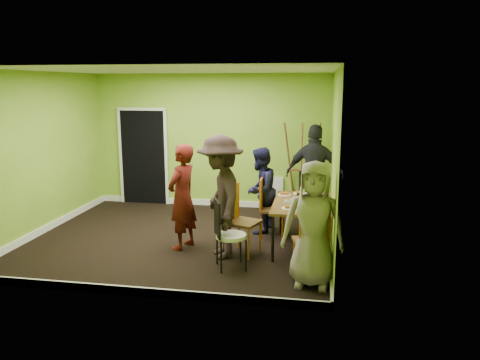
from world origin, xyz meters
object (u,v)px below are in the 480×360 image
object	(u,v)px
thermos	(302,194)
person_left_near	(221,197)
blue_bottle	(321,203)
orange_bottle	(295,197)
easel	(301,168)
chair_left_far	(268,204)
person_back_end	(315,175)
person_front_end	(313,224)
person_standing	(182,197)
chair_bentwood	(226,231)
chair_front_end	(312,237)
chair_back_end	(310,187)
person_left_far	(260,190)
dining_table	(302,206)
chair_left_near	(239,215)

from	to	relation	value
thermos	person_left_near	size ratio (longest dim) A/B	0.13
blue_bottle	orange_bottle	distance (m)	0.69
easel	orange_bottle	bearing A→B (deg)	-90.37
chair_left_far	thermos	distance (m)	0.81
blue_bottle	person_back_end	xyz separation A→B (m)	(-0.12, 1.78, 0.08)
orange_bottle	person_front_end	size ratio (longest dim) A/B	0.05
person_standing	chair_bentwood	bearing A→B (deg)	67.61
easel	blue_bottle	bearing A→B (deg)	-80.87
blue_bottle	chair_left_far	bearing A→B (deg)	135.41
person_back_end	orange_bottle	bearing A→B (deg)	85.39
chair_front_end	blue_bottle	size ratio (longest dim) A/B	5.16
chair_left_far	person_left_near	bearing A→B (deg)	-29.85
person_front_end	person_back_end	bearing A→B (deg)	95.56
orange_bottle	blue_bottle	bearing A→B (deg)	-52.57
chair_back_end	easel	xyz separation A→B (m)	(-0.21, 0.87, 0.20)
chair_back_end	chair_front_end	world-z (taller)	chair_front_end
person_standing	person_left_far	xyz separation A→B (m)	(1.10, 1.04, -0.08)
easel	orange_bottle	xyz separation A→B (m)	(-0.01, -1.97, -0.13)
dining_table	chair_left_near	xyz separation A→B (m)	(-0.95, -0.40, -0.09)
person_standing	person_left_far	distance (m)	1.52
person_front_end	person_left_near	bearing A→B (deg)	154.57
chair_left_near	easel	xyz separation A→B (m)	(0.84, 2.53, 0.31)
easel	person_left_far	xyz separation A→B (m)	(-0.65, -1.42, -0.16)
easel	person_left_near	distance (m)	2.93
chair_left_far	person_front_end	size ratio (longest dim) A/B	0.62
chair_left_far	easel	size ratio (longest dim) A/B	0.55
easel	person_front_end	distance (m)	3.56
person_left_far	chair_left_far	bearing A→B (deg)	52.22
blue_bottle	chair_front_end	bearing A→B (deg)	-97.41
chair_front_end	person_left_far	world-z (taller)	person_left_far
easel	orange_bottle	world-z (taller)	easel
person_front_end	blue_bottle	bearing A→B (deg)	89.69
chair_front_end	person_left_near	size ratio (longest dim) A/B	0.57
person_front_end	person_standing	bearing A→B (deg)	157.37
chair_bentwood	easel	distance (m)	3.33
person_back_end	dining_table	bearing A→B (deg)	91.78
chair_bentwood	person_back_end	world-z (taller)	person_back_end
person_standing	orange_bottle	bearing A→B (deg)	123.46
blue_bottle	person_back_end	size ratio (longest dim) A/B	0.11
person_left_far	person_back_end	world-z (taller)	person_back_end
thermos	person_left_near	bearing A→B (deg)	-151.78
person_left_far	blue_bottle	bearing A→B (deg)	58.95
chair_bentwood	person_left_far	bearing A→B (deg)	149.86
chair_left_far	chair_back_end	world-z (taller)	same
chair_back_end	chair_left_near	bearing A→B (deg)	50.03
dining_table	person_front_end	world-z (taller)	person_front_end
easel	person_back_end	size ratio (longest dim) A/B	0.99
person_left_far	easel	bearing A→B (deg)	170.28
thermos	person_back_end	distance (m)	1.37
chair_left_far	chair_front_end	bearing A→B (deg)	23.30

